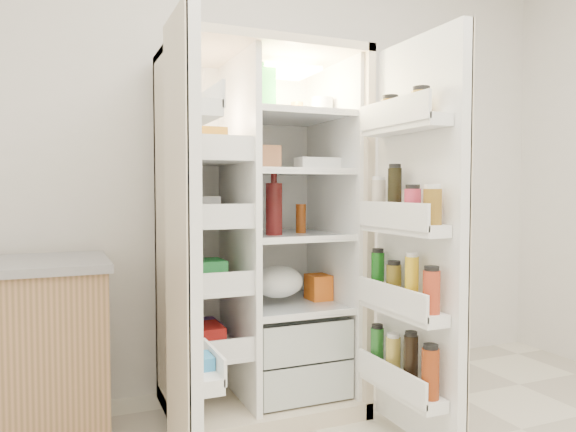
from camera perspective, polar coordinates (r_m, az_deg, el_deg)
name	(u,v)px	position (r m, az deg, el deg)	size (l,w,h in m)	color
wall_back	(259,148)	(3.17, -3.00, 7.06)	(4.00, 0.02, 2.70)	silver
refrigerator	(259,261)	(2.82, -3.08, -4.74)	(0.92, 0.70, 1.80)	beige
freezer_door	(184,249)	(2.08, -10.85, -3.36)	(0.15, 0.40, 1.72)	white
fridge_door	(415,245)	(2.40, 13.19, -2.97)	(0.17, 0.58, 1.72)	white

